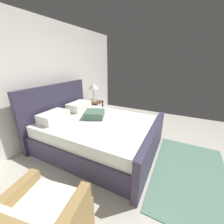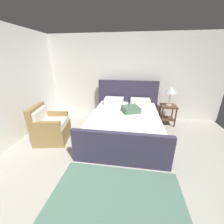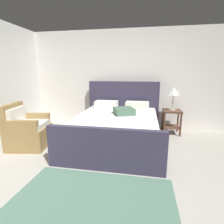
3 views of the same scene
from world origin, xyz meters
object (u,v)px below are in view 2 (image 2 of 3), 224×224
(nightstand_right, at_px, (168,112))
(table_lamp_right, at_px, (171,90))
(bed, at_px, (125,122))
(armchair, at_px, (50,127))

(nightstand_right, distance_m, table_lamp_right, 0.65)
(nightstand_right, relative_size, table_lamp_right, 1.07)
(table_lamp_right, bearing_deg, bed, -146.04)
(bed, relative_size, nightstand_right, 3.91)
(table_lamp_right, height_order, armchair, table_lamp_right)
(nightstand_right, distance_m, armchair, 3.34)
(table_lamp_right, distance_m, armchair, 3.41)
(bed, height_order, table_lamp_right, bed)
(bed, distance_m, table_lamp_right, 1.66)
(bed, bearing_deg, nightstand_right, 33.96)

